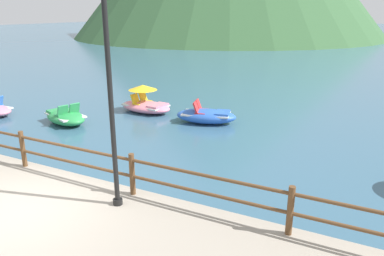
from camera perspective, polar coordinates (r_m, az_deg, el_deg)
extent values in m
plane|color=#38607A|center=(44.99, 19.08, 11.38)|extent=(200.00, 200.00, 0.00)
cylinder|color=brown|center=(10.37, -24.74, -2.97)|extent=(0.12, 0.12, 0.95)
cylinder|color=brown|center=(8.12, -9.26, -7.09)|extent=(0.12, 0.12, 0.95)
cylinder|color=brown|center=(6.89, 14.99, -12.29)|extent=(0.12, 0.12, 0.95)
cylinder|color=brown|center=(9.04, -18.17, -2.87)|extent=(23.80, 0.07, 0.07)
cylinder|color=brown|center=(9.18, -17.94, -5.09)|extent=(23.80, 0.07, 0.07)
cylinder|color=black|center=(7.21, -12.42, 3.35)|extent=(0.10, 0.10, 4.23)
cylinder|color=black|center=(7.96, -11.43, -11.12)|extent=(0.20, 0.20, 0.12)
ellipsoid|color=blue|center=(14.54, 2.20, 1.86)|extent=(2.58, 1.67, 0.55)
cube|color=silver|center=(14.51, 2.21, 2.23)|extent=(2.02, 1.35, 0.06)
cube|color=red|center=(14.31, 1.34, 2.30)|extent=(0.48, 0.48, 0.08)
cube|color=red|center=(14.29, 0.64, 3.20)|extent=(0.30, 0.44, 0.43)
cube|color=red|center=(14.74, 1.69, 2.76)|extent=(0.48, 0.48, 0.08)
cube|color=red|center=(14.72, 1.01, 3.63)|extent=(0.30, 0.44, 0.43)
cube|color=blue|center=(14.40, 4.77, 2.30)|extent=(0.70, 0.90, 0.12)
ellipsoid|color=pink|center=(16.28, -7.19, 3.28)|extent=(2.59, 1.58, 0.46)
cube|color=silver|center=(16.26, -7.20, 3.56)|extent=(2.02, 1.28, 0.06)
cube|color=yellow|center=(16.16, -8.31, 3.68)|extent=(0.44, 0.44, 0.08)
cube|color=yellow|center=(16.23, -8.82, 4.52)|extent=(0.25, 0.42, 0.43)
cube|color=yellow|center=(16.55, -7.12, 4.06)|extent=(0.44, 0.44, 0.08)
cube|color=yellow|center=(16.61, -7.62, 4.88)|extent=(0.25, 0.42, 0.43)
cube|color=pink|center=(15.82, -5.33, 3.45)|extent=(0.64, 0.97, 0.12)
cone|color=yellow|center=(16.16, -7.64, 6.26)|extent=(1.38, 1.38, 0.22)
ellipsoid|color=green|center=(15.31, -19.01, 1.60)|extent=(2.44, 1.83, 0.50)
cube|color=silver|center=(15.29, -19.04, 1.91)|extent=(1.92, 1.48, 0.06)
cube|color=#339956|center=(15.22, -18.00, 2.23)|extent=(0.51, 0.51, 0.08)
cube|color=#339956|center=(15.01, -17.77, 2.91)|extent=(0.33, 0.45, 0.43)
cube|color=#339956|center=(15.03, -19.61, 1.87)|extent=(0.51, 0.51, 0.08)
cube|color=#339956|center=(14.82, -19.40, 2.56)|extent=(0.33, 0.45, 0.43)
cube|color=green|center=(15.80, -20.00, 2.53)|extent=(0.72, 0.94, 0.12)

